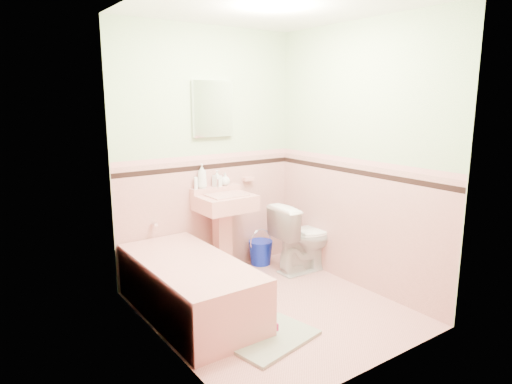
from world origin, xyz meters
TOP-DOWN VIEW (x-y plane):
  - floor at (0.00, 0.00)m, footprint 2.20×2.20m
  - ceiling at (0.00, 0.00)m, footprint 2.20×2.20m
  - wall_back at (0.00, 1.10)m, footprint 2.50×0.00m
  - wall_front at (0.00, -1.10)m, footprint 2.50×0.00m
  - wall_left at (-1.00, 0.00)m, footprint 0.00×2.50m
  - wall_right at (1.00, 0.00)m, footprint 0.00×2.50m
  - wainscot_back at (0.00, 1.09)m, footprint 2.00×0.00m
  - wainscot_front at (0.00, -1.09)m, footprint 2.00×0.00m
  - wainscot_left at (-0.99, 0.00)m, footprint 0.00×2.20m
  - wainscot_right at (0.99, 0.00)m, footprint 0.00×2.20m
  - accent_back at (0.00, 1.08)m, footprint 2.00×0.00m
  - accent_front at (0.00, -1.08)m, footprint 2.00×0.00m
  - accent_left at (-0.98, 0.00)m, footprint 0.00×2.20m
  - accent_right at (0.98, 0.00)m, footprint 0.00×2.20m
  - cap_back at (0.00, 1.08)m, footprint 2.00×0.00m
  - cap_front at (0.00, -1.08)m, footprint 2.00×0.00m
  - cap_left at (-0.98, 0.00)m, footprint 0.00×2.20m
  - cap_right at (0.98, 0.00)m, footprint 0.00×2.20m
  - bathtub at (-0.63, 0.33)m, footprint 0.70×1.50m
  - tub_faucet at (-0.63, 1.05)m, footprint 0.04×0.12m
  - sink at (0.05, 0.86)m, footprint 0.55×0.48m
  - sink_faucet at (0.05, 1.00)m, footprint 0.02×0.02m
  - medicine_cabinet at (0.05, 1.07)m, footprint 0.44×0.04m
  - soap_dish at (0.47, 1.06)m, footprint 0.11×0.06m
  - soap_bottle_left at (-0.10, 1.04)m, footprint 0.12×0.12m
  - soap_bottle_mid at (0.07, 1.04)m, footprint 0.09×0.09m
  - soap_bottle_right at (0.16, 1.04)m, footprint 0.13×0.13m
  - tube at (-0.17, 1.04)m, footprint 0.04×0.04m
  - toilet at (0.83, 0.53)m, footprint 0.73×0.43m
  - bucket at (0.55, 0.94)m, footprint 0.35×0.35m
  - bath_mat at (-0.32, -0.41)m, footprint 0.75×0.57m
  - shoe at (-0.29, -0.33)m, footprint 0.15×0.08m

SIDE VIEW (x-z plane):
  - floor at x=0.00m, z-range 0.00..0.00m
  - bath_mat at x=-0.32m, z-range 0.00..0.03m
  - shoe at x=-0.29m, z-range 0.03..0.09m
  - bucket at x=0.55m, z-range 0.00..0.27m
  - bathtub at x=-0.63m, z-range 0.00..0.45m
  - toilet at x=0.83m, z-range 0.00..0.73m
  - sink at x=0.05m, z-range 0.00..0.86m
  - wainscot_back at x=0.00m, z-range -0.40..1.60m
  - wainscot_front at x=0.00m, z-range -0.40..1.60m
  - wainscot_left at x=-0.99m, z-range -0.50..1.70m
  - wainscot_right at x=0.99m, z-range -0.50..1.70m
  - tub_faucet at x=-0.63m, z-range 0.61..0.65m
  - sink_faucet at x=0.05m, z-range 0.90..1.00m
  - soap_dish at x=0.47m, z-range 0.93..0.97m
  - tube at x=-0.17m, z-range 0.92..1.04m
  - soap_bottle_right at x=0.16m, z-range 0.92..1.05m
  - soap_bottle_mid at x=0.07m, z-range 0.92..1.08m
  - soap_bottle_left at x=-0.10m, z-range 0.92..1.16m
  - accent_left at x=-0.98m, z-range 0.02..2.22m
  - accent_right at x=0.98m, z-range 0.02..2.22m
  - accent_back at x=0.00m, z-range 0.12..2.12m
  - accent_front at x=0.00m, z-range 0.12..2.12m
  - cap_back at x=0.00m, z-range 0.22..2.22m
  - cap_front at x=0.00m, z-range 0.22..2.22m
  - cap_left at x=-0.98m, z-range 0.12..2.32m
  - cap_right at x=0.98m, z-range 0.12..2.32m
  - wall_back at x=0.00m, z-range 0.00..2.50m
  - wall_front at x=0.00m, z-range 0.00..2.50m
  - wall_left at x=-1.00m, z-range 0.00..2.50m
  - wall_right at x=1.00m, z-range 0.00..2.50m
  - medicine_cabinet at x=0.05m, z-range 1.42..1.98m
  - ceiling at x=0.00m, z-range 2.50..2.50m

